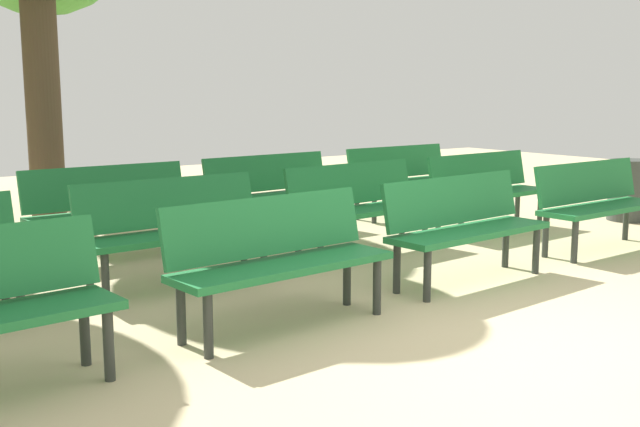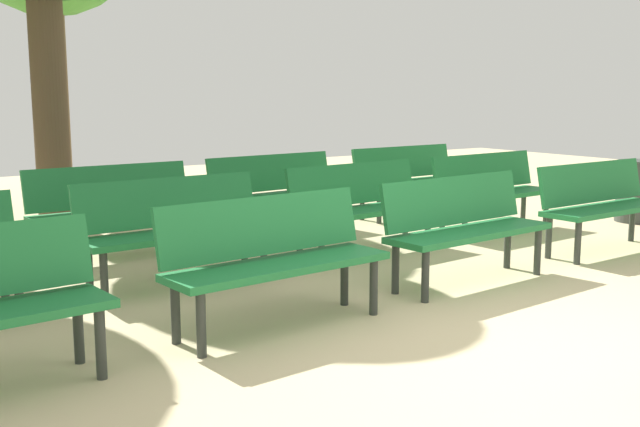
{
  "view_description": "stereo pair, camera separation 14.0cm",
  "coord_description": "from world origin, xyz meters",
  "px_view_note": "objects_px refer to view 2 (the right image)",
  "views": [
    {
      "loc": [
        -3.73,
        -2.71,
        1.59
      ],
      "look_at": [
        0.0,
        2.45,
        0.55
      ],
      "focal_mm": 42.7,
      "sensor_mm": 36.0,
      "label": 1
    },
    {
      "loc": [
        -3.62,
        -2.79,
        1.59
      ],
      "look_at": [
        0.0,
        2.45,
        0.55
      ],
      "focal_mm": 42.7,
      "sensor_mm": 36.0,
      "label": 2
    }
  ],
  "objects_px": {
    "bench_r0_c1": "(274,253)",
    "bench_r0_c2": "(464,222)",
    "bench_r2_c3": "(409,176)",
    "bench_r1_c2": "(361,202)",
    "bench_r2_c2": "(277,189)",
    "bench_r1_c1": "(175,224)",
    "trash_bin": "(638,191)",
    "bench_r1_c3": "(492,187)",
    "bench_r2_c1": "(114,205)",
    "bench_r0_c3": "(602,201)"
  },
  "relations": [
    {
      "from": "bench_r2_c2",
      "to": "trash_bin",
      "type": "distance_m",
      "value": 4.41
    },
    {
      "from": "bench_r0_c3",
      "to": "bench_r2_c2",
      "type": "bearing_deg",
      "value": 128.16
    },
    {
      "from": "bench_r0_c1",
      "to": "bench_r0_c2",
      "type": "relative_size",
      "value": 1.0
    },
    {
      "from": "bench_r1_c1",
      "to": "trash_bin",
      "type": "relative_size",
      "value": 2.16
    },
    {
      "from": "bench_r0_c2",
      "to": "bench_r1_c1",
      "type": "height_order",
      "value": "same"
    },
    {
      "from": "bench_r0_c2",
      "to": "bench_r2_c2",
      "type": "height_order",
      "value": "same"
    },
    {
      "from": "bench_r0_c1",
      "to": "bench_r0_c3",
      "type": "bearing_deg",
      "value": -0.48
    },
    {
      "from": "bench_r2_c1",
      "to": "bench_r2_c3",
      "type": "xyz_separation_m",
      "value": [
        3.94,
        0.26,
        0.0
      ]
    },
    {
      "from": "bench_r2_c2",
      "to": "bench_r0_c2",
      "type": "bearing_deg",
      "value": -90.72
    },
    {
      "from": "bench_r0_c1",
      "to": "bench_r1_c2",
      "type": "xyz_separation_m",
      "value": [
        1.92,
        1.51,
        0.0
      ]
    },
    {
      "from": "bench_r0_c2",
      "to": "bench_r1_c1",
      "type": "distance_m",
      "value": 2.38
    },
    {
      "from": "bench_r0_c2",
      "to": "bench_r1_c3",
      "type": "xyz_separation_m",
      "value": [
        1.91,
        1.47,
        0.0
      ]
    },
    {
      "from": "bench_r1_c1",
      "to": "trash_bin",
      "type": "bearing_deg",
      "value": -5.25
    },
    {
      "from": "bench_r0_c1",
      "to": "bench_r2_c2",
      "type": "distance_m",
      "value": 3.36
    },
    {
      "from": "bench_r0_c1",
      "to": "trash_bin",
      "type": "distance_m",
      "value": 5.89
    },
    {
      "from": "bench_r0_c2",
      "to": "trash_bin",
      "type": "relative_size",
      "value": 2.18
    },
    {
      "from": "bench_r0_c3",
      "to": "bench_r1_c1",
      "type": "relative_size",
      "value": 1.0
    },
    {
      "from": "bench_r2_c1",
      "to": "bench_r2_c2",
      "type": "distance_m",
      "value": 1.91
    },
    {
      "from": "bench_r1_c1",
      "to": "bench_r2_c3",
      "type": "height_order",
      "value": "same"
    },
    {
      "from": "bench_r0_c2",
      "to": "bench_r1_c3",
      "type": "distance_m",
      "value": 2.41
    },
    {
      "from": "bench_r0_c2",
      "to": "bench_r2_c1",
      "type": "xyz_separation_m",
      "value": [
        -2.05,
        2.58,
        0.0
      ]
    },
    {
      "from": "bench_r0_c1",
      "to": "bench_r2_c1",
      "type": "xyz_separation_m",
      "value": [
        -0.13,
        2.71,
        0.0
      ]
    },
    {
      "from": "bench_r1_c2",
      "to": "bench_r2_c1",
      "type": "xyz_separation_m",
      "value": [
        -2.05,
        1.2,
        0.0
      ]
    },
    {
      "from": "bench_r0_c1",
      "to": "bench_r1_c1",
      "type": "bearing_deg",
      "value": 89.42
    },
    {
      "from": "bench_r1_c3",
      "to": "bench_r2_c3",
      "type": "xyz_separation_m",
      "value": [
        -0.02,
        1.37,
        0.0
      ]
    },
    {
      "from": "bench_r2_c2",
      "to": "bench_r2_c3",
      "type": "distance_m",
      "value": 2.04
    },
    {
      "from": "bench_r0_c1",
      "to": "bench_r1_c3",
      "type": "relative_size",
      "value": 1.0
    },
    {
      "from": "bench_r1_c1",
      "to": "bench_r2_c1",
      "type": "xyz_separation_m",
      "value": [
        -0.05,
        1.3,
        0.0
      ]
    },
    {
      "from": "bench_r0_c1",
      "to": "bench_r0_c2",
      "type": "xyz_separation_m",
      "value": [
        1.92,
        0.13,
        0.0
      ]
    },
    {
      "from": "bench_r2_c1",
      "to": "bench_r2_c2",
      "type": "xyz_separation_m",
      "value": [
        1.9,
        0.14,
        0.0
      ]
    },
    {
      "from": "bench_r0_c2",
      "to": "bench_r2_c1",
      "type": "distance_m",
      "value": 3.3
    },
    {
      "from": "bench_r0_c1",
      "to": "bench_r2_c1",
      "type": "relative_size",
      "value": 1.01
    },
    {
      "from": "bench_r0_c3",
      "to": "bench_r2_c2",
      "type": "height_order",
      "value": "same"
    },
    {
      "from": "bench_r2_c1",
      "to": "bench_r2_c3",
      "type": "bearing_deg",
      "value": 2.34
    },
    {
      "from": "bench_r0_c1",
      "to": "bench_r1_c3",
      "type": "distance_m",
      "value": 4.15
    },
    {
      "from": "bench_r1_c3",
      "to": "bench_r2_c2",
      "type": "bearing_deg",
      "value": 145.47
    },
    {
      "from": "bench_r0_c1",
      "to": "bench_r1_c1",
      "type": "height_order",
      "value": "same"
    },
    {
      "from": "bench_r0_c2",
      "to": "bench_r2_c2",
      "type": "bearing_deg",
      "value": 88.99
    },
    {
      "from": "bench_r1_c2",
      "to": "trash_bin",
      "type": "xyz_separation_m",
      "value": [
        3.88,
        -0.47,
        -0.13
      ]
    },
    {
      "from": "bench_r2_c3",
      "to": "bench_r1_c2",
      "type": "bearing_deg",
      "value": -144.15
    },
    {
      "from": "bench_r1_c3",
      "to": "trash_bin",
      "type": "relative_size",
      "value": 2.18
    },
    {
      "from": "bench_r2_c3",
      "to": "bench_r0_c1",
      "type": "bearing_deg",
      "value": -143.79
    },
    {
      "from": "bench_r0_c1",
      "to": "bench_r0_c3",
      "type": "height_order",
      "value": "same"
    },
    {
      "from": "bench_r1_c2",
      "to": "bench_r1_c1",
      "type": "bearing_deg",
      "value": 178.34
    },
    {
      "from": "bench_r0_c1",
      "to": "bench_r2_c3",
      "type": "xyz_separation_m",
      "value": [
        3.81,
        2.97,
        0.0
      ]
    },
    {
      "from": "trash_bin",
      "to": "bench_r0_c1",
      "type": "bearing_deg",
      "value": -169.75
    },
    {
      "from": "bench_r0_c3",
      "to": "bench_r2_c3",
      "type": "bearing_deg",
      "value": 91.16
    },
    {
      "from": "bench_r1_c1",
      "to": "bench_r2_c3",
      "type": "relative_size",
      "value": 1.0
    },
    {
      "from": "bench_r1_c3",
      "to": "bench_r2_c3",
      "type": "bearing_deg",
      "value": 87.77
    },
    {
      "from": "bench_r1_c1",
      "to": "trash_bin",
      "type": "height_order",
      "value": "bench_r1_c1"
    }
  ]
}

